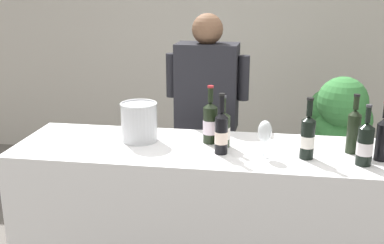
# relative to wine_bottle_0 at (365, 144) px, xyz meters

# --- Properties ---
(wall_back) EXTENTS (8.00, 0.10, 2.80)m
(wall_back) POSITION_rel_wine_bottle_0_xyz_m (-0.81, 2.73, 0.27)
(wall_back) COLOR beige
(wall_back) RESTS_ON ground_plane
(counter) EXTENTS (2.29, 0.66, 1.01)m
(counter) POSITION_rel_wine_bottle_0_xyz_m (-0.81, 0.13, -0.62)
(counter) COLOR white
(counter) RESTS_ON ground_plane
(wine_bottle_0) EXTENTS (0.08, 0.08, 0.32)m
(wine_bottle_0) POSITION_rel_wine_bottle_0_xyz_m (0.00, 0.00, 0.00)
(wine_bottle_0) COLOR black
(wine_bottle_0) RESTS_ON counter
(wine_bottle_1) EXTENTS (0.08, 0.08, 0.34)m
(wine_bottle_1) POSITION_rel_wine_bottle_0_xyz_m (-0.29, 0.05, 0.01)
(wine_bottle_1) COLOR black
(wine_bottle_1) RESTS_ON counter
(wine_bottle_2) EXTENTS (0.07, 0.07, 0.34)m
(wine_bottle_2) POSITION_rel_wine_bottle_0_xyz_m (-0.75, 0.05, 0.01)
(wine_bottle_2) COLOR black
(wine_bottle_2) RESTS_ON counter
(wine_bottle_3) EXTENTS (0.08, 0.08, 0.30)m
(wine_bottle_3) POSITION_rel_wine_bottle_0_xyz_m (-0.75, 0.17, -0.01)
(wine_bottle_3) COLOR black
(wine_bottle_3) RESTS_ON counter
(wine_bottle_4) EXTENTS (0.07, 0.07, 0.32)m
(wine_bottle_4) POSITION_rel_wine_bottle_0_xyz_m (0.10, 0.08, 0.01)
(wine_bottle_4) COLOR black
(wine_bottle_4) RESTS_ON counter
(wine_bottle_5) EXTENTS (0.07, 0.07, 0.33)m
(wine_bottle_5) POSITION_rel_wine_bottle_0_xyz_m (-0.03, 0.18, 0.02)
(wine_bottle_5) COLOR black
(wine_bottle_5) RESTS_ON counter
(wine_bottle_6) EXTENTS (0.09, 0.09, 0.34)m
(wine_bottle_6) POSITION_rel_wine_bottle_0_xyz_m (-0.83, 0.23, 0.01)
(wine_bottle_6) COLOR black
(wine_bottle_6) RESTS_ON counter
(wine_glass) EXTENTS (0.08, 0.08, 0.21)m
(wine_glass) POSITION_rel_wine_bottle_0_xyz_m (-0.51, 0.03, 0.03)
(wine_glass) COLOR silver
(wine_glass) RESTS_ON counter
(ice_bucket) EXTENTS (0.22, 0.22, 0.23)m
(ice_bucket) POSITION_rel_wine_bottle_0_xyz_m (-1.25, 0.20, 0.00)
(ice_bucket) COLOR silver
(ice_bucket) RESTS_ON counter
(person_server) EXTENTS (0.59, 0.26, 1.73)m
(person_server) POSITION_rel_wine_bottle_0_xyz_m (-0.92, 0.81, -0.28)
(person_server) COLOR black
(person_server) RESTS_ON ground_plane
(potted_shrub) EXTENTS (0.59, 0.61, 1.20)m
(potted_shrub) POSITION_rel_wine_bottle_0_xyz_m (0.09, 1.55, -0.40)
(potted_shrub) COLOR brown
(potted_shrub) RESTS_ON ground_plane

